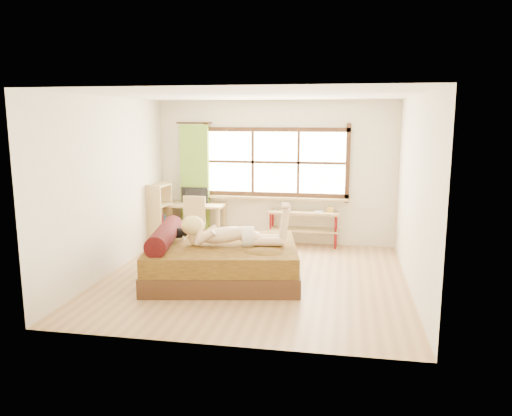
% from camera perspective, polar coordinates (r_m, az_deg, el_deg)
% --- Properties ---
extents(floor, '(4.50, 4.50, 0.00)m').
position_cam_1_polar(floor, '(7.57, -0.21, -8.06)').
color(floor, '#9E754C').
rests_on(floor, ground).
extents(ceiling, '(4.50, 4.50, 0.00)m').
position_cam_1_polar(ceiling, '(7.19, -0.23, 12.80)').
color(ceiling, white).
rests_on(ceiling, wall_back).
extents(wall_back, '(4.50, 0.00, 4.50)m').
position_cam_1_polar(wall_back, '(9.46, 2.24, 4.05)').
color(wall_back, silver).
rests_on(wall_back, floor).
extents(wall_front, '(4.50, 0.00, 4.50)m').
position_cam_1_polar(wall_front, '(5.10, -4.78, -1.54)').
color(wall_front, silver).
rests_on(wall_front, floor).
extents(wall_left, '(0.00, 4.50, 4.50)m').
position_cam_1_polar(wall_left, '(7.97, -16.35, 2.42)').
color(wall_left, silver).
rests_on(wall_left, floor).
extents(wall_right, '(0.00, 4.50, 4.50)m').
position_cam_1_polar(wall_right, '(7.21, 17.68, 1.54)').
color(wall_right, silver).
rests_on(wall_right, floor).
extents(window, '(2.80, 0.16, 1.46)m').
position_cam_1_polar(window, '(9.42, 2.22, 4.99)').
color(window, '#FFEDBF').
rests_on(window, wall_back).
extents(curtain, '(0.55, 0.10, 2.20)m').
position_cam_1_polar(curtain, '(9.70, -6.98, 2.95)').
color(curtain, olive).
rests_on(curtain, wall_back).
extents(bed, '(2.46, 2.10, 0.83)m').
position_cam_1_polar(bed, '(7.48, -4.22, -5.96)').
color(bed, '#311C0E').
rests_on(bed, floor).
extents(woman, '(1.58, 0.70, 0.66)m').
position_cam_1_polar(woman, '(7.25, -2.80, -1.75)').
color(woman, beige).
rests_on(woman, bed).
extents(kitten, '(0.35, 0.19, 0.26)m').
position_cam_1_polar(kitten, '(7.67, -8.89, -2.69)').
color(kitten, black).
rests_on(kitten, bed).
extents(desk, '(1.22, 0.58, 0.76)m').
position_cam_1_polar(desk, '(9.61, -7.18, -0.11)').
color(desk, tan).
rests_on(desk, floor).
extents(monitor, '(0.52, 0.08, 0.30)m').
position_cam_1_polar(monitor, '(9.61, -7.13, 1.42)').
color(monitor, black).
rests_on(monitor, desk).
extents(chair, '(0.43, 0.43, 0.95)m').
position_cam_1_polar(chair, '(9.26, -7.23, -1.32)').
color(chair, tan).
rests_on(chair, floor).
extents(pipe_shelf, '(1.32, 0.36, 0.75)m').
position_cam_1_polar(pipe_shelf, '(9.36, 5.52, -1.44)').
color(pipe_shelf, tan).
rests_on(pipe_shelf, floor).
extents(cup, '(0.14, 0.14, 0.11)m').
position_cam_1_polar(cup, '(9.35, 3.63, -0.01)').
color(cup, gray).
rests_on(cup, pipe_shelf).
extents(book, '(0.16, 0.22, 0.02)m').
position_cam_1_polar(book, '(9.31, 6.69, -0.38)').
color(book, gray).
rests_on(book, pipe_shelf).
extents(bookshelf, '(0.33, 0.53, 1.18)m').
position_cam_1_polar(bookshelf, '(9.46, -10.93, -0.75)').
color(bookshelf, tan).
rests_on(bookshelf, floor).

